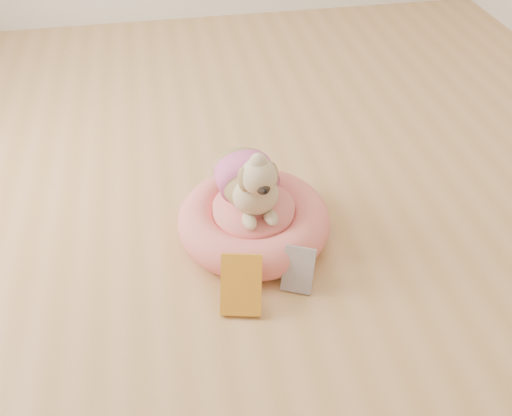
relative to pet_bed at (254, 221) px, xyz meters
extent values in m
plane|color=tan|center=(0.09, 0.06, -0.07)|extent=(4.50, 4.50, 0.00)
cylinder|color=#FA6169|center=(0.00, 0.00, -0.03)|extent=(0.44, 0.44, 0.09)
torus|color=#FA6169|center=(0.00, 0.00, 0.00)|extent=(0.60, 0.60, 0.16)
cylinder|color=#FA6169|center=(0.00, 0.00, 0.04)|extent=(0.32, 0.32, 0.08)
cube|color=gold|center=(-0.11, -0.35, 0.02)|extent=(0.17, 0.17, 0.19)
cube|color=white|center=(0.11, -0.30, 0.01)|extent=(0.14, 0.13, 0.16)
camera|label=1|loc=(-0.30, -1.67, 1.50)|focal=40.00mm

